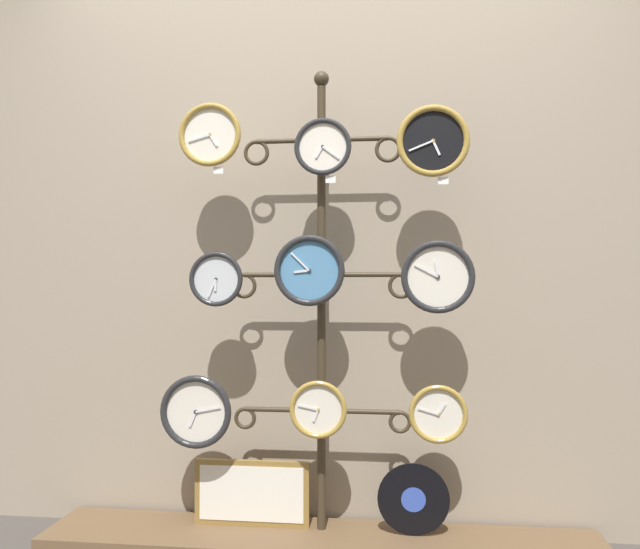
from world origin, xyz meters
name	(u,v)px	position (x,y,z in m)	size (l,w,h in m)	color
shop_wall	(326,203)	(0.00, 0.57, 1.40)	(4.40, 0.04, 2.80)	gray
low_shelf	(320,542)	(0.00, 0.35, 0.03)	(2.20, 0.36, 0.06)	brown
display_stand	(321,390)	(0.00, 0.41, 0.62)	(0.75, 0.38, 1.92)	#382D1E
clock_top_left	(210,135)	(-0.44, 0.32, 1.65)	(0.26, 0.04, 0.26)	silver
clock_top_center	(323,147)	(0.01, 0.33, 1.59)	(0.23, 0.04, 0.23)	silver
clock_top_right	(433,141)	(0.44, 0.30, 1.59)	(0.28, 0.04, 0.28)	black
clock_middle_left	(216,279)	(-0.41, 0.30, 1.07)	(0.22, 0.04, 0.22)	silver
clock_middle_center	(309,270)	(-0.04, 0.32, 1.10)	(0.28, 0.04, 0.28)	#4C84B2
clock_middle_right	(438,277)	(0.46, 0.32, 1.07)	(0.28, 0.04, 0.28)	silver
clock_bottom_left	(196,412)	(-0.49, 0.30, 0.54)	(0.29, 0.04, 0.29)	silver
clock_bottom_center	(318,409)	(0.00, 0.30, 0.56)	(0.22, 0.04, 0.22)	silver
clock_bottom_right	(438,414)	(0.46, 0.33, 0.55)	(0.23, 0.04, 0.23)	silver
vinyl_record	(413,499)	(0.37, 0.38, 0.20)	(0.28, 0.01, 0.28)	black
picture_frame	(252,493)	(-0.29, 0.41, 0.19)	(0.47, 0.02, 0.27)	olive
price_tag_upper	(218,170)	(-0.41, 0.32, 1.50)	(0.04, 0.00, 0.03)	white
price_tag_mid	(331,179)	(0.05, 0.33, 1.46)	(0.04, 0.00, 0.03)	white
price_tag_lower	(443,181)	(0.48, 0.30, 1.44)	(0.04, 0.00, 0.03)	white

